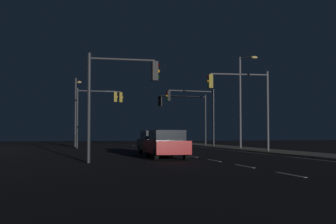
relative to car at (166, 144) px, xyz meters
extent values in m
plane|color=black|center=(2.09, -1.48, -0.82)|extent=(112.00, 112.00, 0.00)
cube|color=gray|center=(9.29, -1.48, -0.75)|extent=(2.88, 77.00, 0.14)
cube|color=silver|center=(2.09, -9.98, -0.82)|extent=(0.14, 2.00, 0.01)
cube|color=silver|center=(2.09, -5.98, -0.82)|extent=(0.14, 2.00, 0.01)
cube|color=silver|center=(2.09, -1.98, -0.82)|extent=(0.14, 2.00, 0.01)
cube|color=silver|center=(2.09, 2.02, -0.82)|extent=(0.14, 2.00, 0.01)
cube|color=silver|center=(2.09, 6.02, -0.82)|extent=(0.14, 2.00, 0.01)
cube|color=silver|center=(2.09, 10.02, -0.82)|extent=(0.14, 2.00, 0.01)
cube|color=silver|center=(2.09, 14.02, -0.82)|extent=(0.14, 2.00, 0.01)
cube|color=silver|center=(2.09, 18.02, -0.82)|extent=(0.14, 2.00, 0.01)
cube|color=silver|center=(2.09, 22.02, -0.82)|extent=(0.14, 2.00, 0.01)
cube|color=silver|center=(2.09, 26.02, -0.82)|extent=(0.14, 2.00, 0.01)
cube|color=silver|center=(7.60, 3.52, -0.82)|extent=(0.14, 53.00, 0.01)
cube|color=#B71414|center=(0.00, 0.07, -0.15)|extent=(1.91, 4.44, 0.70)
cube|color=#1E2328|center=(0.00, -0.18, 0.47)|extent=(1.65, 2.50, 0.55)
cylinder|color=black|center=(-0.77, 1.49, -0.50)|extent=(0.23, 0.64, 0.64)
cylinder|color=black|center=(0.83, 1.46, -0.50)|extent=(0.23, 0.64, 0.64)
cylinder|color=black|center=(-0.83, -1.32, -0.50)|extent=(0.23, 0.64, 0.64)
cylinder|color=black|center=(0.77, -1.36, -0.50)|extent=(0.23, 0.64, 0.64)
cube|color=black|center=(0.32, 4.38, -0.15)|extent=(1.88, 4.43, 0.70)
cube|color=#1E2328|center=(0.33, 4.63, 0.47)|extent=(1.64, 2.49, 0.55)
cylinder|color=black|center=(1.10, 2.96, -0.50)|extent=(0.23, 0.64, 0.64)
cylinder|color=black|center=(-0.50, 2.98, -0.50)|extent=(0.23, 0.64, 0.64)
cylinder|color=black|center=(1.14, 5.77, -0.50)|extent=(0.23, 0.64, 0.64)
cylinder|color=black|center=(-0.45, 5.80, -0.50)|extent=(0.23, 0.64, 0.64)
cylinder|color=#2D3033|center=(8.55, 19.52, 1.91)|extent=(0.16, 0.16, 5.18)
cylinder|color=#2D3033|center=(6.10, 19.19, 4.25)|extent=(4.90, 0.78, 0.11)
cube|color=black|center=(3.66, 18.85, 3.73)|extent=(0.32, 0.38, 0.95)
sphere|color=black|center=(3.51, 18.83, 4.03)|extent=(0.20, 0.20, 0.20)
sphere|color=orange|center=(3.51, 18.83, 3.73)|extent=(0.20, 0.20, 0.20)
sphere|color=black|center=(3.51, 18.83, 3.43)|extent=(0.20, 0.20, 0.20)
cylinder|color=#2D3033|center=(-4.30, -2.42, 1.80)|extent=(0.16, 0.16, 5.25)
cylinder|color=#2D3033|center=(-2.71, -2.43, 4.18)|extent=(3.19, 0.12, 0.11)
cube|color=black|center=(-1.11, -2.43, 3.65)|extent=(0.28, 0.34, 0.95)
sphere|color=black|center=(-0.96, -2.43, 3.95)|extent=(0.20, 0.20, 0.20)
sphere|color=orange|center=(-0.96, -2.43, 3.65)|extent=(0.20, 0.20, 0.20)
sphere|color=black|center=(-0.96, -2.43, 3.35)|extent=(0.20, 0.20, 0.20)
cylinder|color=#4C4C51|center=(8.51, 16.94, 2.07)|extent=(0.16, 0.16, 5.50)
cylinder|color=#4C4C51|center=(6.21, 16.63, 4.57)|extent=(4.61, 0.73, 0.11)
cube|color=black|center=(3.91, 16.32, 4.05)|extent=(0.32, 0.37, 0.95)
sphere|color=black|center=(3.76, 16.30, 4.35)|extent=(0.20, 0.20, 0.20)
sphere|color=orange|center=(3.76, 16.30, 4.05)|extent=(0.20, 0.20, 0.20)
sphere|color=black|center=(3.76, 16.30, 3.75)|extent=(0.20, 0.20, 0.20)
cylinder|color=#4C4C51|center=(-4.34, 18.32, 1.99)|extent=(0.16, 0.16, 5.62)
cylinder|color=#4C4C51|center=(-2.57, 18.34, 4.54)|extent=(3.54, 0.17, 0.11)
cube|color=olive|center=(-0.80, 18.37, 4.02)|extent=(0.29, 0.34, 0.95)
sphere|color=black|center=(-0.65, 18.38, 4.32)|extent=(0.20, 0.20, 0.20)
sphere|color=orange|center=(-0.65, 18.38, 4.02)|extent=(0.20, 0.20, 0.20)
sphere|color=black|center=(-0.65, 18.38, 3.72)|extent=(0.20, 0.20, 0.20)
cylinder|color=#4C4C51|center=(8.51, 5.08, 2.14)|extent=(0.16, 0.16, 5.63)
cylinder|color=#4C4C51|center=(6.44, 5.22, 4.70)|extent=(4.14, 0.40, 0.11)
cube|color=olive|center=(4.38, 5.36, 4.18)|extent=(0.30, 0.36, 0.95)
sphere|color=black|center=(4.22, 5.37, 4.48)|extent=(0.20, 0.20, 0.20)
sphere|color=orange|center=(4.22, 5.37, 4.18)|extent=(0.20, 0.20, 0.20)
sphere|color=black|center=(4.22, 5.37, 3.88)|extent=(0.20, 0.20, 0.20)
cylinder|color=#2D3033|center=(-4.33, 18.16, 1.98)|extent=(0.16, 0.16, 5.59)
cylinder|color=#38383D|center=(-2.31, 18.31, 4.52)|extent=(4.05, 0.41, 0.11)
cube|color=olive|center=(-0.29, 18.45, 4.00)|extent=(0.30, 0.36, 0.95)
sphere|color=black|center=(-0.13, 18.47, 4.30)|extent=(0.20, 0.20, 0.20)
sphere|color=orange|center=(-0.13, 18.47, 4.00)|extent=(0.20, 0.20, 0.20)
sphere|color=black|center=(-0.13, 18.47, 3.70)|extent=(0.20, 0.20, 0.20)
cylinder|color=#4C4C51|center=(9.15, 11.70, 3.21)|extent=(0.18, 0.18, 7.79)
cylinder|color=#38383D|center=(9.49, 10.96, 6.96)|extent=(0.76, 1.52, 0.10)
ellipsoid|color=#F9D172|center=(9.82, 10.22, 6.86)|extent=(0.56, 0.36, 0.24)
cylinder|color=#38383D|center=(-4.41, 22.45, 2.70)|extent=(0.18, 0.18, 7.04)
cylinder|color=#4C4C51|center=(-4.23, 23.20, 6.07)|extent=(0.45, 1.52, 0.10)
ellipsoid|color=#F9D172|center=(-4.06, 23.94, 5.97)|extent=(0.56, 0.36, 0.24)
camera|label=1|loc=(-5.37, -23.84, 0.60)|focal=47.58mm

